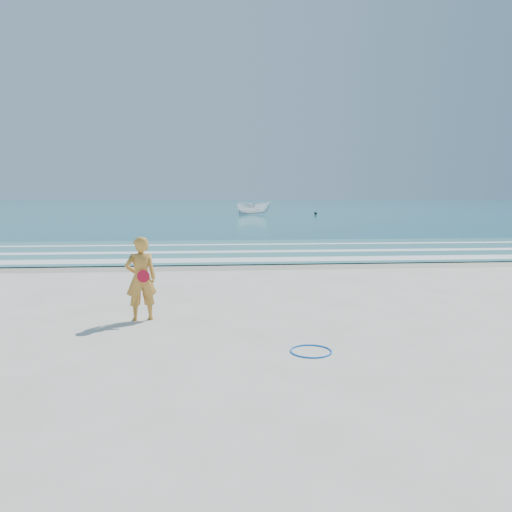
{
  "coord_description": "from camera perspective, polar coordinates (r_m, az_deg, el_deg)",
  "views": [
    {
      "loc": [
        -0.64,
        -10.06,
        2.78
      ],
      "look_at": [
        0.57,
        4.0,
        1.0
      ],
      "focal_mm": 35.0,
      "sensor_mm": 36.0,
      "label": 1
    }
  ],
  "objects": [
    {
      "name": "foam_far",
      "position": [
        26.71,
        -3.51,
        1.31
      ],
      "size": [
        400.0,
        0.6,
        0.01
      ],
      "primitive_type": "cube",
      "color": "white",
      "rests_on": "shallow"
    },
    {
      "name": "ground",
      "position": [
        10.46,
        -1.23,
        -8.23
      ],
      "size": [
        400.0,
        400.0,
        0.0
      ],
      "primitive_type": "plane",
      "color": "silver",
      "rests_on": "ground"
    },
    {
      "name": "foam_near",
      "position": [
        20.55,
        -3.08,
        -0.45
      ],
      "size": [
        400.0,
        1.4,
        0.01
      ],
      "primitive_type": "cube",
      "color": "white",
      "rests_on": "shallow"
    },
    {
      "name": "wet_sand",
      "position": [
        19.27,
        -2.96,
        -1.11
      ],
      "size": [
        400.0,
        2.4,
        0.0
      ],
      "primitive_type": "cube",
      "color": "#B2A893",
      "rests_on": "ground"
    },
    {
      "name": "shallow",
      "position": [
        24.23,
        -3.37,
        0.69
      ],
      "size": [
        400.0,
        10.0,
        0.01
      ],
      "primitive_type": "cube",
      "color": "#59B7AD",
      "rests_on": "ocean"
    },
    {
      "name": "ocean",
      "position": [
        115.1,
        -4.62,
        5.79
      ],
      "size": [
        400.0,
        190.0,
        0.04
      ],
      "primitive_type": "cube",
      "color": "#19727F",
      "rests_on": "ground"
    },
    {
      "name": "boat",
      "position": [
        63.91,
        -0.27,
        5.53
      ],
      "size": [
        4.91,
        3.16,
        1.77
      ],
      "primitive_type": "imported",
      "rotation": [
        0.0,
        0.0,
        1.23
      ],
      "color": "white",
      "rests_on": "ocean"
    },
    {
      "name": "woman",
      "position": [
        11.2,
        -13.01,
        -2.53
      ],
      "size": [
        0.77,
        0.61,
        1.85
      ],
      "color": "#CA862F",
      "rests_on": "ground"
    },
    {
      "name": "foam_mid",
      "position": [
        23.43,
        -3.31,
        0.49
      ],
      "size": [
        400.0,
        0.9,
        0.01
      ],
      "primitive_type": "cube",
      "color": "white",
      "rests_on": "shallow"
    },
    {
      "name": "hoop",
      "position": [
        9.0,
        6.31,
        -10.75
      ],
      "size": [
        0.86,
        0.86,
        0.03
      ],
      "primitive_type": "torus",
      "rotation": [
        0.0,
        0.0,
        -0.17
      ],
      "color": "blue",
      "rests_on": "ground"
    },
    {
      "name": "buoy",
      "position": [
        64.54,
        6.83,
        4.87
      ],
      "size": [
        0.37,
        0.37,
        0.37
      ],
      "primitive_type": "sphere",
      "color": "black",
      "rests_on": "ocean"
    }
  ]
}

